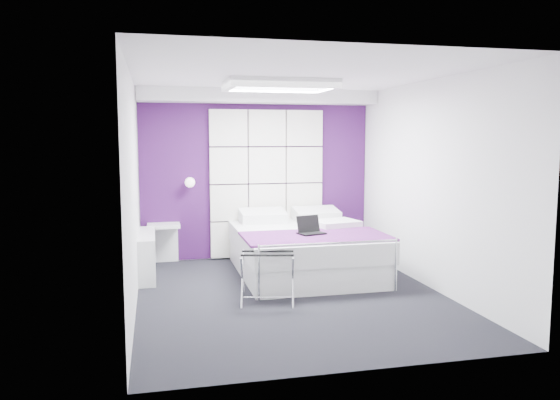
# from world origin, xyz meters

# --- Properties ---
(floor) EXTENTS (4.40, 4.40, 0.00)m
(floor) POSITION_xyz_m (0.00, 0.00, 0.00)
(floor) COLOR black
(floor) RESTS_ON ground
(ceiling) EXTENTS (4.40, 4.40, 0.00)m
(ceiling) POSITION_xyz_m (0.00, 0.00, 2.60)
(ceiling) COLOR white
(ceiling) RESTS_ON wall_back
(wall_back) EXTENTS (3.60, 0.00, 3.60)m
(wall_back) POSITION_xyz_m (0.00, 2.20, 1.30)
(wall_back) COLOR white
(wall_back) RESTS_ON floor
(wall_left) EXTENTS (0.00, 4.40, 4.40)m
(wall_left) POSITION_xyz_m (-1.80, 0.00, 1.30)
(wall_left) COLOR white
(wall_left) RESTS_ON floor
(wall_right) EXTENTS (0.00, 4.40, 4.40)m
(wall_right) POSITION_xyz_m (1.80, 0.00, 1.30)
(wall_right) COLOR white
(wall_right) RESTS_ON floor
(accent_wall) EXTENTS (3.58, 0.02, 2.58)m
(accent_wall) POSITION_xyz_m (0.00, 2.19, 1.30)
(accent_wall) COLOR #3A1047
(accent_wall) RESTS_ON wall_back
(soffit) EXTENTS (3.58, 0.50, 0.20)m
(soffit) POSITION_xyz_m (0.00, 1.95, 2.50)
(soffit) COLOR white
(soffit) RESTS_ON wall_back
(headboard) EXTENTS (1.80, 0.08, 2.30)m
(headboard) POSITION_xyz_m (0.15, 2.14, 1.17)
(headboard) COLOR white
(headboard) RESTS_ON wall_back
(skylight) EXTENTS (1.36, 0.86, 0.12)m
(skylight) POSITION_xyz_m (0.00, 0.60, 2.55)
(skylight) COLOR white
(skylight) RESTS_ON ceiling
(wall_lamp) EXTENTS (0.15, 0.15, 0.15)m
(wall_lamp) POSITION_xyz_m (-1.05, 2.06, 1.22)
(wall_lamp) COLOR white
(wall_lamp) RESTS_ON wall_back
(radiator) EXTENTS (0.22, 1.20, 0.60)m
(radiator) POSITION_xyz_m (-1.69, 1.30, 0.30)
(radiator) COLOR white
(radiator) RESTS_ON floor
(bed) EXTENTS (1.87, 2.26, 0.79)m
(bed) POSITION_xyz_m (0.44, 1.02, 0.34)
(bed) COLOR white
(bed) RESTS_ON floor
(nightstand) EXTENTS (0.48, 0.37, 0.05)m
(nightstand) POSITION_xyz_m (-1.45, 2.02, 0.58)
(nightstand) COLOR white
(nightstand) RESTS_ON wall_back
(luggage_rack) EXTENTS (0.59, 0.44, 0.59)m
(luggage_rack) POSITION_xyz_m (-0.33, -0.23, 0.29)
(luggage_rack) COLOR silver
(luggage_rack) RESTS_ON floor
(laptop) EXTENTS (0.33, 0.24, 0.24)m
(laptop) POSITION_xyz_m (0.41, 0.56, 0.70)
(laptop) COLOR black
(laptop) RESTS_ON bed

